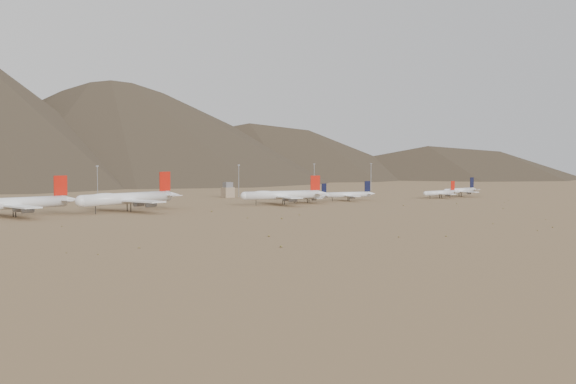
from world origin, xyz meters
TOP-DOWN VIEW (x-y plane):
  - ground at (0.00, 0.00)m, footprint 3000.00×3000.00m
  - widebody_west at (-151.73, 27.56)m, footprint 72.31×56.65m
  - widebody_centre at (-86.57, 29.57)m, footprint 74.41×59.19m
  - widebody_east at (20.66, 27.34)m, footprint 64.48×50.18m
  - narrowbody_a at (47.50, 35.34)m, footprint 39.63×28.52m
  - narrowbody_b at (83.14, 35.12)m, footprint 42.59×31.07m
  - narrowbody_c at (161.69, 21.09)m, footprint 39.40×28.37m
  - narrowbody_d at (190.12, 27.55)m, footprint 45.27×33.02m
  - control_tower at (30.00, 120.00)m, footprint 8.00×8.00m
  - mast_west at (-70.61, 129.80)m, footprint 2.00×0.60m
  - mast_centre at (38.44, 117.60)m, footprint 2.00×0.60m
  - mast_east at (126.93, 139.61)m, footprint 2.00×0.60m
  - mast_far_east at (186.23, 133.10)m, footprint 2.00×0.60m
  - desert_scrub at (-4.62, -93.53)m, footprint 426.51×173.50m

SIDE VIEW (x-z plane):
  - ground at x=0.00m, z-range 0.00..0.00m
  - desert_scrub at x=-4.62m, z-range -0.12..0.74m
  - narrowbody_c at x=161.69m, z-range -2.28..10.72m
  - narrowbody_a at x=47.50m, z-range -2.29..10.78m
  - narrowbody_b at x=83.14m, z-range -2.48..11.67m
  - narrowbody_d at x=190.12m, z-range -2.64..12.40m
  - control_tower at x=30.00m, z-range -0.68..11.32m
  - widebody_east at x=20.66m, z-range -2.99..16.25m
  - widebody_west at x=-151.73m, z-range -3.37..18.35m
  - widebody_centre at x=-86.57m, z-range -3.56..19.37m
  - mast_west at x=-70.61m, z-range 1.35..27.05m
  - mast_centre at x=38.44m, z-range 1.35..27.05m
  - mast_east at x=126.93m, z-range 1.35..27.05m
  - mast_far_east at x=186.23m, z-range 1.35..27.05m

